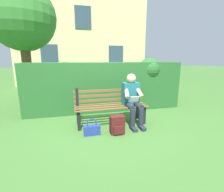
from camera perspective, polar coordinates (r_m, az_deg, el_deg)
ground at (r=3.96m, az=-0.36°, el=-9.66°), size 60.00×60.00×0.00m
park_bench at (r=3.89m, az=-0.66°, el=-3.17°), size 1.68×0.54×0.86m
person_seated at (r=3.81m, az=7.14°, el=-0.70°), size 0.44×0.73×1.18m
hedge_backdrop at (r=4.91m, az=-1.95°, el=3.95°), size 4.56×0.84×1.55m
tree at (r=6.58m, az=-29.77°, el=22.27°), size 2.27×2.16×3.92m
building_facade at (r=11.37m, az=-10.54°, el=20.34°), size 7.66×2.77×6.08m
backpack at (r=3.41m, az=1.90°, el=-10.08°), size 0.29×0.26×0.38m
handbag at (r=3.40m, az=-7.04°, el=-11.59°), size 0.34×0.12×0.36m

